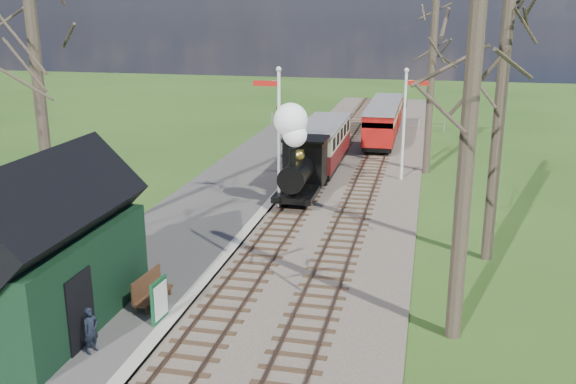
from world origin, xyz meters
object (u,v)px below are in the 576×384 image
red_carriage_b (387,114)px  red_carriage_a (380,128)px  semaphore_near (277,128)px  semaphore_far (406,116)px  locomotive (300,158)px  sign_board (159,300)px  bench (149,290)px  coach (322,143)px  station_shed (45,252)px  person (91,330)px

red_carriage_b → red_carriage_a: bearing=-90.0°
red_carriage_a → semaphore_near: bearing=-104.4°
semaphore_far → red_carriage_a: semaphore_far is taller
locomotive → sign_board: bearing=-96.6°
semaphore_far → red_carriage_a: size_ratio=1.19×
locomotive → bench: bearing=-100.8°
coach → red_carriage_a: bearing=66.5°
red_carriage_a → bench: bearing=-101.5°
coach → station_shed: bearing=-102.7°
person → station_shed: bearing=78.9°
red_carriage_a → red_carriage_b: (0.00, 5.50, 0.00)m
station_shed → red_carriage_b: station_shed is taller
station_shed → person: size_ratio=5.18×
semaphore_near → coach: (0.77, 7.13, -2.08)m
semaphore_far → sign_board: 18.36m
red_carriage_b → semaphore_near: bearing=-100.3°
coach → semaphore_near: bearing=-96.2°
station_shed → bench: station_shed is taller
sign_board → semaphore_near: bearing=86.6°
bench → sign_board: bearing=-52.0°
red_carriage_a → bench: (-4.77, -23.40, -0.79)m
locomotive → bench: locomotive is taller
station_shed → semaphore_far: semaphore_far is taller
red_carriage_a → person: red_carriage_a is taller
red_carriage_a → person: bearing=-100.8°
station_shed → red_carriage_a: station_shed is taller
semaphore_near → bench: size_ratio=3.80×
station_shed → red_carriage_a: bearing=74.6°
station_shed → sign_board: 3.30m
sign_board → bench: bearing=128.0°
red_carriage_b → bench: red_carriage_b is taller
person → locomotive: bearing=11.9°
coach → semaphore_far: bearing=-14.5°
locomotive → sign_board: locomotive is taller
semaphore_far → bench: (-6.54, -16.29, -2.72)m
sign_board → station_shed: bearing=-165.0°
locomotive → red_carriage_a: locomotive is taller
semaphore_far → red_carriage_b: semaphore_far is taller
red_carriage_b → semaphore_far: bearing=-82.0°
semaphore_far → sign_board: semaphore_far is taller
station_shed → bench: (2.13, 1.71, -1.64)m
station_shed → locomotive: station_shed is taller
semaphore_far → locomotive: bearing=-131.6°
red_carriage_b → bench: size_ratio=2.93×
station_shed → locomotive: bearing=71.8°
semaphore_near → coach: size_ratio=0.85×
red_carriage_a → person: (-5.02, -26.31, -0.61)m
station_shed → locomotive: size_ratio=1.38×
locomotive → bench: size_ratio=2.79×
locomotive → person: (-2.41, -14.26, -1.30)m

